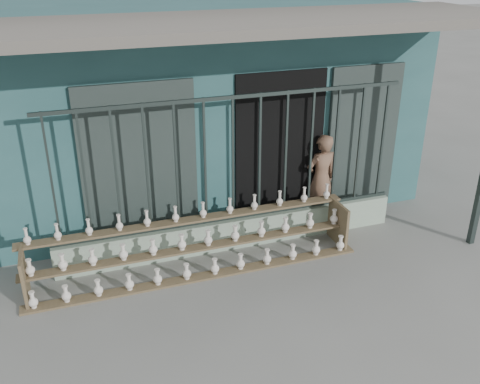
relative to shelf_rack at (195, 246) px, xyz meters
name	(u,v)px	position (x,y,z in m)	size (l,w,h in m)	color
ground	(266,296)	(0.67, -0.89, -0.36)	(60.00, 60.00, 0.00)	slate
workshop_building	(182,91)	(0.68, 3.34, 1.26)	(7.40, 6.60, 3.21)	#285254
parapet_wall	(233,232)	(0.67, 0.41, -0.14)	(5.00, 0.20, 0.45)	#94AC94
security_fence	(233,160)	(0.67, 0.41, 0.99)	(5.00, 0.04, 1.80)	#283330
shelf_rack	(195,246)	(0.00, 0.00, 0.00)	(4.50, 0.68, 0.85)	brown
elderly_woman	(321,179)	(2.22, 0.76, 0.36)	(0.52, 0.34, 1.43)	brown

